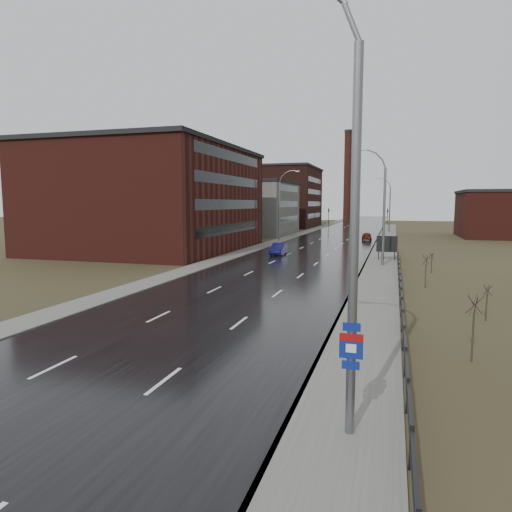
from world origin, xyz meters
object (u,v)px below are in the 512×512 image
Objects in this scene: billboard at (387,245)px; car_near at (279,249)px; streetlight_main at (342,208)px; car_far at (367,236)px.

billboard reaches higher than car_near.
streetlight_main is 66.15m from car_far.
billboard is 0.65× the size of car_near.
streetlight_main is 3.07× the size of car_far.
car_far is at bearing 92.58° from streetlight_main.
car_far is at bearing 97.40° from billboard.
car_near is at bearing 106.07° from streetlight_main.
streetlight_main reaches higher than car_far.
billboard is 27.98m from car_far.
billboard reaches higher than car_far.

